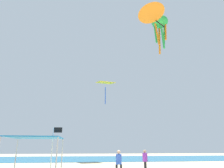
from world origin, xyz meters
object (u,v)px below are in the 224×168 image
(canopy_tent, at_px, (36,139))
(person_near_tent, at_px, (119,161))
(kite_octopus_green, at_px, (160,24))
(kite_delta_orange, at_px, (151,12))
(kite_diamond_yellow, at_px, (105,84))
(banner_flag, at_px, (53,146))
(person_leftmost, at_px, (145,159))

(canopy_tent, relative_size, person_near_tent, 1.88)
(kite_octopus_green, xyz_separation_m, kite_delta_orange, (-3.48, -5.76, -2.34))
(canopy_tent, bearing_deg, kite_octopus_green, 44.05)
(canopy_tent, height_order, kite_delta_orange, kite_delta_orange)
(kite_delta_orange, xyz_separation_m, kite_diamond_yellow, (-4.14, 13.96, -5.34))
(canopy_tent, xyz_separation_m, banner_flag, (0.88, 1.43, -0.41))
(person_leftmost, relative_size, kite_diamond_yellow, 0.41)
(canopy_tent, distance_m, kite_octopus_green, 26.65)
(person_near_tent, distance_m, banner_flag, 4.57)
(kite_octopus_green, height_order, kite_diamond_yellow, kite_octopus_green)
(kite_delta_orange, bearing_deg, person_leftmost, 26.54)
(kite_octopus_green, relative_size, kite_delta_orange, 1.32)
(person_leftmost, distance_m, kite_delta_orange, 17.69)
(person_leftmost, distance_m, banner_flag, 7.67)
(person_leftmost, xyz_separation_m, kite_octopus_green, (6.12, 9.40, 19.45))
(person_leftmost, relative_size, kite_octopus_green, 0.29)
(kite_octopus_green, relative_size, kite_diamond_yellow, 1.43)
(banner_flag, bearing_deg, canopy_tent, -121.57)
(kite_octopus_green, bearing_deg, kite_delta_orange, 92.65)
(person_leftmost, distance_m, kite_diamond_yellow, 21.22)
(banner_flag, bearing_deg, kite_octopus_green, 42.72)
(person_leftmost, xyz_separation_m, kite_diamond_yellow, (-1.50, 17.60, 11.76))
(person_near_tent, bearing_deg, banner_flag, -162.38)
(kite_diamond_yellow, bearing_deg, kite_delta_orange, 94.28)
(kite_octopus_green, bearing_deg, person_near_tent, 87.54)
(banner_flag, distance_m, kite_octopus_green, 25.78)
(canopy_tent, relative_size, kite_diamond_yellow, 0.77)
(canopy_tent, distance_m, kite_delta_orange, 20.53)
(kite_octopus_green, bearing_deg, canopy_tent, 77.86)
(person_leftmost, height_order, kite_delta_orange, kite_delta_orange)
(banner_flag, xyz_separation_m, kite_octopus_green, (13.20, 12.19, 18.49))
(kite_diamond_yellow, bearing_deg, person_leftmost, 82.65)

